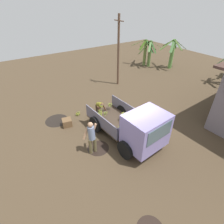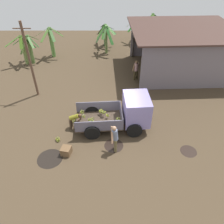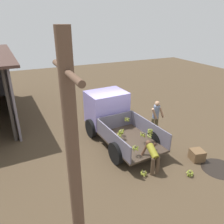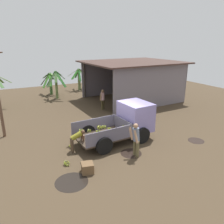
{
  "view_description": "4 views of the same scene",
  "coord_description": "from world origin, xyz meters",
  "views": [
    {
      "loc": [
        5.33,
        -4.52,
        6.23
      ],
      "look_at": [
        -1.21,
        -0.13,
        0.97
      ],
      "focal_mm": 28.0,
      "sensor_mm": 36.0,
      "label": 1
    },
    {
      "loc": [
        -0.25,
        -10.04,
        9.0
      ],
      "look_at": [
        -0.25,
        -0.04,
        1.1
      ],
      "focal_mm": 35.0,
      "sensor_mm": 36.0,
      "label": 2
    },
    {
      "loc": [
        -7.97,
        3.98,
        5.29
      ],
      "look_at": [
        0.16,
        0.24,
        1.44
      ],
      "focal_mm": 35.0,
      "sensor_mm": 36.0,
      "label": 3
    },
    {
      "loc": [
        -5.41,
        -9.94,
        5.37
      ],
      "look_at": [
        -0.09,
        0.57,
        1.52
      ],
      "focal_mm": 35.0,
      "sensor_mm": 36.0,
      "label": 4
    }
  ],
  "objects": [
    {
      "name": "utility_pole",
      "position": [
        -5.73,
        3.48,
        2.69
      ],
      "size": [
        1.1,
        0.17,
        5.24
      ],
      "color": "brown",
      "rests_on": "ground"
    },
    {
      "name": "person_bystander_near_shed",
      "position": [
        1.67,
        5.7,
        0.91
      ],
      "size": [
        0.61,
        0.48,
        1.65
      ],
      "rotation": [
        0.0,
        0.0,
        2.04
      ],
      "color": "#433A1F",
      "rests_on": "ground"
    },
    {
      "name": "cargo_truck",
      "position": [
        0.75,
        0.04,
        1.08
      ],
      "size": [
        4.44,
        2.4,
        2.05
      ],
      "rotation": [
        0.0,
        0.0,
        0.07
      ],
      "color": "#3B2E23",
      "rests_on": "ground"
    },
    {
      "name": "banana_bunch_on_ground_0",
      "position": [
        -3.35,
        -1.26,
        0.12
      ],
      "size": [
        0.27,
        0.27,
        0.22
      ],
      "color": "brown",
      "rests_on": "ground"
    },
    {
      "name": "ground",
      "position": [
        0.0,
        0.0,
        0.0
      ],
      "size": [
        36.0,
        36.0,
        0.0
      ],
      "primitive_type": "plane",
      "color": "#483927"
    },
    {
      "name": "banana_palm_5",
      "position": [
        -5.95,
        10.18,
        1.48
      ],
      "size": [
        2.85,
        2.5,
        2.82
      ],
      "color": "#598B40",
      "rests_on": "ground"
    },
    {
      "name": "banana_palm_3",
      "position": [
        -7.58,
        8.74,
        1.38
      ],
      "size": [
        2.21,
        2.11,
        2.59
      ],
      "color": "#527035",
      "rests_on": "ground"
    },
    {
      "name": "banana_bunch_on_ground_2",
      "position": [
        -3.31,
        -1.33,
        0.09
      ],
      "size": [
        0.25,
        0.23,
        0.16
      ],
      "color": "brown",
      "rests_on": "ground"
    },
    {
      "name": "banana_palm_2",
      "position": [
        -8.1,
        8.59,
        1.39
      ],
      "size": [
        2.39,
        2.27,
        2.61
      ],
      "color": "olive",
      "rests_on": "ground"
    },
    {
      "name": "mud_patch_1",
      "position": [
        -0.15,
        -1.67,
        0.0
      ],
      "size": [
        1.06,
        1.06,
        0.01
      ],
      "primitive_type": "cylinder",
      "color": "black",
      "rests_on": "ground"
    },
    {
      "name": "wooden_crate_0",
      "position": [
        -2.69,
        -2.23,
        0.21
      ],
      "size": [
        0.6,
        0.6,
        0.43
      ],
      "primitive_type": "cube",
      "rotation": [
        0.0,
        0.0,
        2.92
      ],
      "color": "brown",
      "rests_on": "ground"
    },
    {
      "name": "banana_bunch_on_ground_1",
      "position": [
        -2.65,
        0.26,
        0.12
      ],
      "size": [
        0.28,
        0.25,
        0.22
      ],
      "color": "brown",
      "rests_on": "ground"
    },
    {
      "name": "person_foreground_visitor",
      "position": [
        -0.11,
        -1.98,
        0.95
      ],
      "size": [
        0.41,
        0.77,
        1.71
      ],
      "rotation": [
        0.0,
        0.0,
        3.18
      ],
      "color": "brown",
      "rests_on": "ground"
    },
    {
      "name": "mud_patch_2",
      "position": [
        -3.5,
        -2.59,
        0.0
      ],
      "size": [
        1.34,
        1.34,
        0.01
      ],
      "primitive_type": "cylinder",
      "color": "black",
      "rests_on": "ground"
    },
    {
      "name": "person_worker_loading",
      "position": [
        -2.49,
        -0.18,
        0.67
      ],
      "size": [
        0.78,
        0.65,
        1.09
      ],
      "rotation": [
        0.0,
        0.0,
        -0.09
      ],
      "color": "#4B3828",
      "rests_on": "ground"
    }
  ]
}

